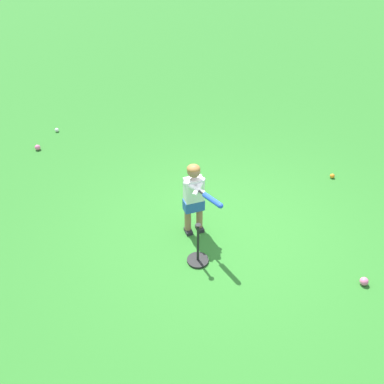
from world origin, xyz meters
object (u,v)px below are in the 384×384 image
object	(u,v)px
play_ball_midfield	(57,130)
play_ball_by_bucket	(364,281)
child_batter	(195,194)
play_ball_far_left	(38,147)
play_ball_far_right	(332,176)
batting_tee	(198,255)

from	to	relation	value
play_ball_midfield	play_ball_by_bucket	bearing A→B (deg)	-43.83
child_batter	play_ball_far_left	world-z (taller)	child_batter
child_batter	play_ball_far_right	size ratio (longest dim) A/B	13.86
play_ball_far_right	batting_tee	world-z (taller)	batting_tee
play_ball_by_bucket	batting_tee	bearing A→B (deg)	164.79
play_ball_midfield	play_ball_by_bucket	world-z (taller)	play_ball_by_bucket
child_batter	batting_tee	xyz separation A→B (m)	(-0.00, -0.57, -0.55)
child_batter	play_ball_midfield	size ratio (longest dim) A/B	13.76
play_ball_by_bucket	play_ball_far_left	size ratio (longest dim) A/B	1.02
play_ball_far_right	play_ball_by_bucket	world-z (taller)	play_ball_by_bucket
play_ball_far_left	play_ball_midfield	bearing A→B (deg)	72.48
child_batter	play_ball_midfield	distance (m)	4.07
child_batter	play_ball_by_bucket	xyz separation A→B (m)	(1.97, -1.11, -0.60)
play_ball_far_right	play_ball_by_bucket	distance (m)	2.32
batting_tee	child_batter	bearing A→B (deg)	89.54
child_batter	play_ball_by_bucket	world-z (taller)	child_batter
play_ball_by_bucket	play_ball_far_left	world-z (taller)	play_ball_by_bucket
play_ball_midfield	batting_tee	size ratio (longest dim) A/B	0.13
batting_tee	play_ball_far_left	bearing A→B (deg)	131.51
play_ball_midfield	play_ball_far_left	world-z (taller)	play_ball_far_left
play_ball_far_left	batting_tee	size ratio (longest dim) A/B	0.16
play_ball_far_right	play_ball_midfield	xyz separation A→B (m)	(-4.87, 2.00, 0.00)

